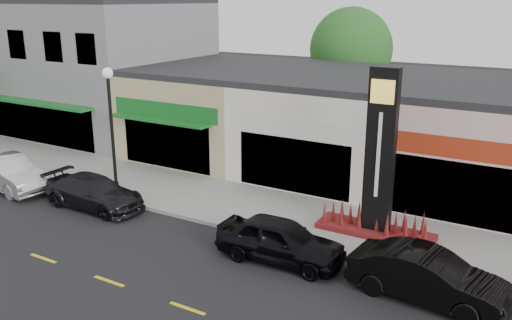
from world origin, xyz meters
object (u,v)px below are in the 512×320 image
Objects in this scene: car_dark_sedan at (94,192)px; car_white_van at (9,173)px; car_black_sedan at (280,240)px; car_black_conv at (428,277)px; pylon_sign at (379,178)px; lamp_west_near at (111,119)px.

car_white_van is at bearing 94.14° from car_dark_sedan.
car_black_sedan is at bearing -91.90° from car_dark_sedan.
car_dark_sedan is 13.60m from car_black_conv.
pylon_sign is 1.31× the size of car_dark_sedan.
car_white_van reaches higher than car_black_conv.
car_dark_sedan is 1.02× the size of car_black_conv.
car_white_van is (-15.93, -3.35, -1.51)m from pylon_sign.
lamp_west_near is at bearing 1.90° from car_dark_sedan.
car_black_conv reaches higher than car_black_sedan.
car_black_sedan is 4.75m from car_black_conv.
pylon_sign is 4.23m from car_black_sedan.
car_white_van is 13.82m from car_black_sedan.
car_white_van is 1.07× the size of car_black_sedan.
car_black_conv reaches higher than car_dark_sedan.
car_black_conv is at bearing -51.83° from pylon_sign.
car_black_sedan is at bearing 94.44° from car_black_conv.
car_white_van is 1.03× the size of car_black_conv.
car_black_conv is at bearing -81.89° from car_white_van.
car_black_sedan is (-2.12, -3.33, -1.54)m from pylon_sign.
lamp_west_near reaches higher than car_black_conv.
lamp_west_near reaches higher than car_white_van.
car_white_van is 4.98m from car_dark_sedan.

